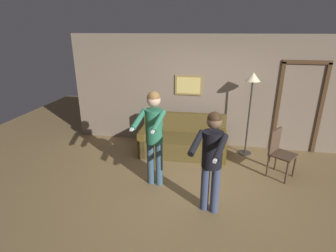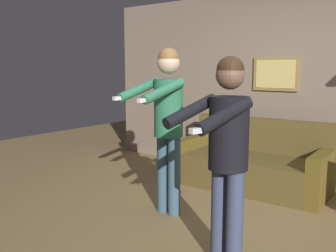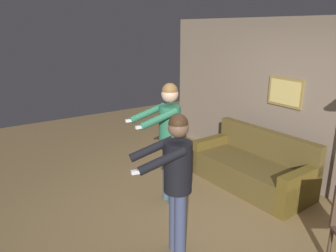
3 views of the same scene
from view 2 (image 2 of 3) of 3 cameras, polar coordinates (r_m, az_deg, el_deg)
name	(u,v)px [view 2 (image 2 of 3)]	position (r m, az deg, el deg)	size (l,w,h in m)	color
ground_plane	(222,231)	(3.73, 8.19, -15.52)	(12.00, 12.00, 0.00)	olive
back_wall_assembly	(303,86)	(5.32, 19.83, 5.78)	(6.40, 0.10, 2.60)	#7F6E5C
couch	(252,166)	(5.00, 12.68, -5.97)	(1.93, 0.92, 0.87)	brown
person_standing_left	(167,115)	(3.84, -0.14, 1.74)	(0.48, 0.74, 1.74)	#385366
person_standing_right	(227,144)	(2.83, 8.95, -2.70)	(0.54, 0.72, 1.62)	#394362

